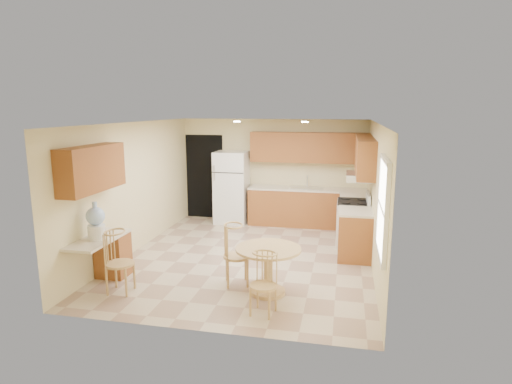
% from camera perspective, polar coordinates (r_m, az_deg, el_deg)
% --- Properties ---
extents(floor, '(5.50, 5.50, 0.00)m').
position_cam_1_polar(floor, '(8.13, -1.07, -8.71)').
color(floor, tan).
rests_on(floor, ground).
extents(ceiling, '(4.50, 5.50, 0.02)m').
position_cam_1_polar(ceiling, '(7.65, -1.14, 9.18)').
color(ceiling, white).
rests_on(ceiling, wall_back).
extents(wall_back, '(4.50, 0.02, 2.50)m').
position_cam_1_polar(wall_back, '(10.45, 2.28, 2.84)').
color(wall_back, beige).
rests_on(wall_back, floor).
extents(wall_front, '(4.50, 0.02, 2.50)m').
position_cam_1_polar(wall_front, '(5.23, -7.92, -5.81)').
color(wall_front, beige).
rests_on(wall_front, floor).
extents(wall_left, '(0.02, 5.50, 2.50)m').
position_cam_1_polar(wall_left, '(8.57, -15.92, 0.57)').
color(wall_left, beige).
rests_on(wall_left, floor).
extents(wall_right, '(0.02, 5.50, 2.50)m').
position_cam_1_polar(wall_right, '(7.62, 15.62, -0.72)').
color(wall_right, beige).
rests_on(wall_right, floor).
extents(doorway, '(0.90, 0.02, 2.10)m').
position_cam_1_polar(doorway, '(10.89, -6.86, 2.05)').
color(doorway, black).
rests_on(doorway, floor).
extents(base_cab_back, '(2.75, 0.60, 0.87)m').
position_cam_1_polar(base_cab_back, '(10.20, 6.81, -2.10)').
color(base_cab_back, '#9A5827').
rests_on(base_cab_back, floor).
extents(counter_back, '(2.75, 0.63, 0.04)m').
position_cam_1_polar(counter_back, '(10.11, 6.87, 0.41)').
color(counter_back, beige).
rests_on(counter_back, base_cab_back).
extents(base_cab_right_a, '(0.60, 0.59, 0.87)m').
position_cam_1_polar(base_cab_right_a, '(9.59, 12.91, -3.17)').
color(base_cab_right_a, '#9A5827').
rests_on(base_cab_right_a, floor).
extents(counter_right_a, '(0.63, 0.59, 0.04)m').
position_cam_1_polar(counter_right_a, '(9.49, 13.03, -0.50)').
color(counter_right_a, beige).
rests_on(counter_right_a, base_cab_right_a).
extents(base_cab_right_b, '(0.60, 0.80, 0.87)m').
position_cam_1_polar(base_cab_right_b, '(8.19, 13.05, -5.65)').
color(base_cab_right_b, '#9A5827').
rests_on(base_cab_right_b, floor).
extents(counter_right_b, '(0.63, 0.80, 0.04)m').
position_cam_1_polar(counter_right_b, '(8.07, 13.19, -2.56)').
color(counter_right_b, beige).
rests_on(counter_right_b, base_cab_right_b).
extents(upper_cab_back, '(2.75, 0.33, 0.70)m').
position_cam_1_polar(upper_cab_back, '(10.11, 7.07, 5.91)').
color(upper_cab_back, '#9A5827').
rests_on(upper_cab_back, wall_back).
extents(upper_cab_right, '(0.33, 2.42, 0.70)m').
position_cam_1_polar(upper_cab_right, '(8.71, 14.26, 4.81)').
color(upper_cab_right, '#9A5827').
rests_on(upper_cab_right, wall_right).
extents(upper_cab_left, '(0.33, 1.40, 0.70)m').
position_cam_1_polar(upper_cab_left, '(7.04, -21.02, 2.95)').
color(upper_cab_left, '#9A5827').
rests_on(upper_cab_left, wall_left).
extents(sink, '(0.78, 0.44, 0.01)m').
position_cam_1_polar(sink, '(10.11, 6.74, 0.54)').
color(sink, silver).
rests_on(sink, counter_back).
extents(range_hood, '(0.50, 0.76, 0.14)m').
position_cam_1_polar(range_hood, '(8.74, 13.58, 2.01)').
color(range_hood, silver).
rests_on(range_hood, upper_cab_right).
extents(desk_pedestal, '(0.48, 0.42, 0.72)m').
position_cam_1_polar(desk_pedestal, '(7.56, -18.53, -7.98)').
color(desk_pedestal, '#9A5827').
rests_on(desk_pedestal, floor).
extents(desk_top, '(0.50, 1.20, 0.04)m').
position_cam_1_polar(desk_top, '(7.14, -20.25, -5.95)').
color(desk_top, beige).
rests_on(desk_top, desk_pedestal).
extents(window, '(0.06, 1.12, 1.30)m').
position_cam_1_polar(window, '(5.76, 16.64, -2.01)').
color(window, white).
rests_on(window, wall_right).
extents(can_light_a, '(0.14, 0.14, 0.02)m').
position_cam_1_polar(can_light_a, '(8.93, -2.56, 9.37)').
color(can_light_a, white).
rests_on(can_light_a, ceiling).
extents(can_light_b, '(0.14, 0.14, 0.02)m').
position_cam_1_polar(can_light_b, '(8.69, 6.54, 9.26)').
color(can_light_b, white).
rests_on(can_light_b, ceiling).
extents(refrigerator, '(0.77, 0.74, 1.74)m').
position_cam_1_polar(refrigerator, '(10.38, -3.24, 0.64)').
color(refrigerator, white).
rests_on(refrigerator, floor).
extents(stove, '(0.65, 0.76, 1.09)m').
position_cam_1_polar(stove, '(8.93, 12.81, -4.01)').
color(stove, white).
rests_on(stove, floor).
extents(dining_table, '(0.98, 0.98, 0.72)m').
position_cam_1_polar(dining_table, '(6.48, 1.64, -9.54)').
color(dining_table, tan).
rests_on(dining_table, floor).
extents(chair_table_a, '(0.43, 0.56, 0.97)m').
position_cam_1_polar(chair_table_a, '(6.70, -2.79, -7.77)').
color(chair_table_a, tan).
rests_on(chair_table_a, floor).
extents(chair_table_b, '(0.38, 0.39, 0.85)m').
position_cam_1_polar(chair_table_b, '(5.79, 0.83, -11.68)').
color(chair_table_b, tan).
rests_on(chair_table_b, floor).
extents(chair_desk, '(0.42, 0.54, 0.95)m').
position_cam_1_polar(chair_desk, '(6.73, -18.15, -8.35)').
color(chair_desk, tan).
rests_on(chair_desk, floor).
extents(water_crock, '(0.28, 0.28, 0.59)m').
position_cam_1_polar(water_crock, '(7.03, -20.57, -3.81)').
color(water_crock, white).
rests_on(water_crock, desk_top).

